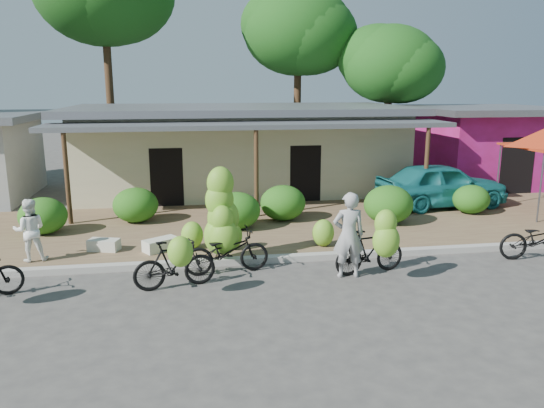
{
  "coord_description": "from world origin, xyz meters",
  "views": [
    {
      "loc": [
        -2.17,
        -9.97,
        4.18
      ],
      "look_at": [
        -0.02,
        3.02,
        1.2
      ],
      "focal_mm": 35.0,
      "sensor_mm": 36.0,
      "label": 1
    }
  ],
  "objects_px": {
    "teal_van": "(441,185)",
    "bystander": "(30,230)",
    "sack_far": "(104,245)",
    "bike_left": "(175,263)",
    "bike_center": "(224,231)",
    "bike_right": "(374,247)",
    "sack_near": "(161,245)",
    "tree_center_right": "(294,29)",
    "bike_far_right": "(540,239)",
    "tree_near_right": "(385,62)",
    "vendor": "(349,235)"
  },
  "relations": [
    {
      "from": "bike_left",
      "to": "sack_far",
      "type": "xyz_separation_m",
      "value": [
        -1.81,
        2.62,
        -0.32
      ]
    },
    {
      "from": "tree_near_right",
      "to": "teal_van",
      "type": "xyz_separation_m",
      "value": [
        -0.97,
        -8.18,
        -4.34
      ]
    },
    {
      "from": "teal_van",
      "to": "vendor",
      "type": "bearing_deg",
      "value": 133.26
    },
    {
      "from": "sack_near",
      "to": "bystander",
      "type": "relative_size",
      "value": 0.57
    },
    {
      "from": "bike_right",
      "to": "bystander",
      "type": "distance_m",
      "value": 7.94
    },
    {
      "from": "bike_center",
      "to": "vendor",
      "type": "distance_m",
      "value": 2.83
    },
    {
      "from": "bike_far_right",
      "to": "sack_near",
      "type": "xyz_separation_m",
      "value": [
        -9.11,
        1.86,
        -0.25
      ]
    },
    {
      "from": "bike_right",
      "to": "bystander",
      "type": "relative_size",
      "value": 1.19
    },
    {
      "from": "tree_center_right",
      "to": "teal_van",
      "type": "distance_m",
      "value": 12.17
    },
    {
      "from": "bike_right",
      "to": "sack_near",
      "type": "distance_m",
      "value": 5.27
    },
    {
      "from": "tree_near_right",
      "to": "sack_far",
      "type": "distance_m",
      "value": 16.96
    },
    {
      "from": "tree_near_right",
      "to": "teal_van",
      "type": "distance_m",
      "value": 9.31
    },
    {
      "from": "bike_right",
      "to": "sack_far",
      "type": "bearing_deg",
      "value": 57.31
    },
    {
      "from": "bike_far_right",
      "to": "sack_near",
      "type": "bearing_deg",
      "value": 87.42
    },
    {
      "from": "bystander",
      "to": "teal_van",
      "type": "relative_size",
      "value": 0.33
    },
    {
      "from": "tree_near_right",
      "to": "vendor",
      "type": "height_order",
      "value": "tree_near_right"
    },
    {
      "from": "bike_center",
      "to": "bike_right",
      "type": "xyz_separation_m",
      "value": [
        3.25,
        -0.98,
        -0.23
      ]
    },
    {
      "from": "bike_far_right",
      "to": "tree_center_right",
      "type": "bearing_deg",
      "value": 19.79
    },
    {
      "from": "tree_near_right",
      "to": "vendor",
      "type": "bearing_deg",
      "value": -113.42
    },
    {
      "from": "bike_center",
      "to": "bike_right",
      "type": "relative_size",
      "value": 1.33
    },
    {
      "from": "sack_near",
      "to": "bystander",
      "type": "distance_m",
      "value": 3.03
    },
    {
      "from": "vendor",
      "to": "bike_left",
      "type": "bearing_deg",
      "value": 6.06
    },
    {
      "from": "tree_center_right",
      "to": "bike_right",
      "type": "height_order",
      "value": "tree_center_right"
    },
    {
      "from": "bike_left",
      "to": "vendor",
      "type": "distance_m",
      "value": 3.77
    },
    {
      "from": "bike_left",
      "to": "bike_far_right",
      "type": "xyz_separation_m",
      "value": [
        8.71,
        0.51,
        -0.06
      ]
    },
    {
      "from": "tree_near_right",
      "to": "sack_near",
      "type": "distance_m",
      "value": 16.2
    },
    {
      "from": "bike_far_right",
      "to": "sack_far",
      "type": "relative_size",
      "value": 2.74
    },
    {
      "from": "tree_center_right",
      "to": "sack_near",
      "type": "distance_m",
      "value": 16.32
    },
    {
      "from": "sack_near",
      "to": "teal_van",
      "type": "distance_m",
      "value": 9.83
    },
    {
      "from": "bystander",
      "to": "teal_van",
      "type": "distance_m",
      "value": 12.71
    },
    {
      "from": "teal_van",
      "to": "bystander",
      "type": "bearing_deg",
      "value": 101.96
    },
    {
      "from": "sack_near",
      "to": "teal_van",
      "type": "height_order",
      "value": "teal_van"
    },
    {
      "from": "sack_far",
      "to": "bike_far_right",
      "type": "bearing_deg",
      "value": -11.32
    },
    {
      "from": "bike_far_right",
      "to": "bystander",
      "type": "relative_size",
      "value": 1.38
    },
    {
      "from": "tree_center_right",
      "to": "bike_left",
      "type": "relative_size",
      "value": 4.94
    },
    {
      "from": "sack_far",
      "to": "teal_van",
      "type": "distance_m",
      "value": 11.08
    },
    {
      "from": "bike_far_right",
      "to": "teal_van",
      "type": "height_order",
      "value": "teal_van"
    },
    {
      "from": "tree_center_right",
      "to": "sack_far",
      "type": "bearing_deg",
      "value": -119.46
    },
    {
      "from": "bike_center",
      "to": "sack_near",
      "type": "distance_m",
      "value": 2.07
    },
    {
      "from": "bike_center",
      "to": "sack_far",
      "type": "height_order",
      "value": "bike_center"
    },
    {
      "from": "bike_center",
      "to": "teal_van",
      "type": "xyz_separation_m",
      "value": [
        7.7,
        4.73,
        -0.03
      ]
    },
    {
      "from": "bike_center",
      "to": "bystander",
      "type": "bearing_deg",
      "value": 70.37
    },
    {
      "from": "tree_near_right",
      "to": "sack_far",
      "type": "relative_size",
      "value": 9.27
    },
    {
      "from": "tree_near_right",
      "to": "bike_left",
      "type": "relative_size",
      "value": 3.87
    },
    {
      "from": "bike_right",
      "to": "vendor",
      "type": "height_order",
      "value": "vendor"
    },
    {
      "from": "tree_center_right",
      "to": "bike_far_right",
      "type": "relative_size",
      "value": 4.32
    },
    {
      "from": "tree_center_right",
      "to": "tree_near_right",
      "type": "xyz_separation_m",
      "value": [
        4.0,
        -2.0,
        -1.61
      ]
    },
    {
      "from": "sack_far",
      "to": "bystander",
      "type": "height_order",
      "value": "bystander"
    },
    {
      "from": "tree_near_right",
      "to": "sack_far",
      "type": "bearing_deg",
      "value": -135.45
    },
    {
      "from": "sack_far",
      "to": "bike_left",
      "type": "bearing_deg",
      "value": -55.35
    }
  ]
}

